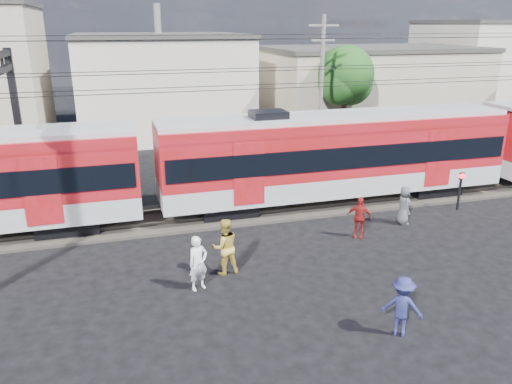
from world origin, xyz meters
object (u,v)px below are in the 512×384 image
at_px(pedestrian_a, 198,263).
at_px(pedestrian_c, 402,306).
at_px(commuter_train, 339,153).
at_px(crossing_signal, 461,184).

distance_m(pedestrian_a, pedestrian_c, 6.20).
xyz_separation_m(commuter_train, crossing_signal, (4.82, -2.45, -1.18)).
height_order(pedestrian_c, crossing_signal, crossing_signal).
distance_m(commuter_train, crossing_signal, 5.53).
distance_m(pedestrian_c, crossing_signal, 10.89).
bearing_deg(pedestrian_a, crossing_signal, -4.13).
bearing_deg(crossing_signal, pedestrian_c, -135.01).
relative_size(commuter_train, pedestrian_a, 28.15).
bearing_deg(pedestrian_a, pedestrian_c, -60.46).
distance_m(commuter_train, pedestrian_c, 10.66).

